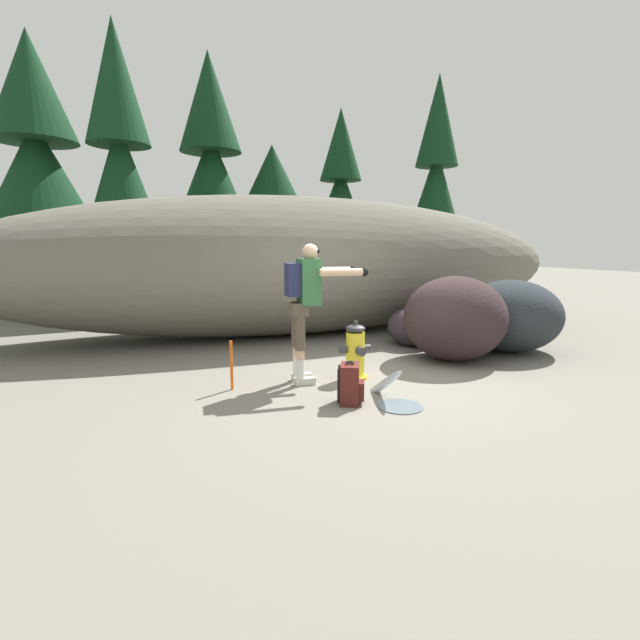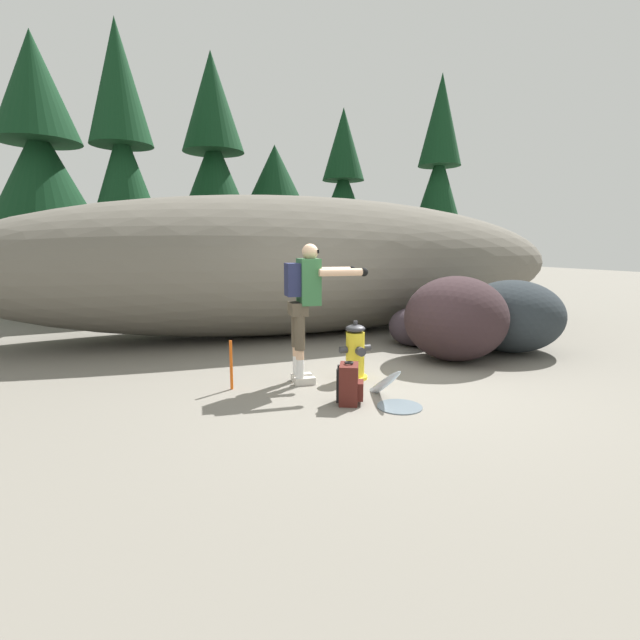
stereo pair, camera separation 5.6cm
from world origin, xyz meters
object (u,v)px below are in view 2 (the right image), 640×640
Objects in this scene: spare_backpack at (349,384)px; boulder_outlier at (412,327)px; fire_hydrant at (355,352)px; boulder_mid at (456,319)px; survey_stake at (231,365)px; boulder_small at (457,321)px; utility_worker at (307,295)px; boulder_large at (512,316)px.

spare_backpack is 3.27m from boulder_outlier.
boulder_mid is at bearing 12.33° from fire_hydrant.
fire_hydrant reaches higher than survey_stake.
fire_hydrant is 1.89m from boulder_mid.
boulder_small is 1.73× the size of survey_stake.
utility_worker is 1.68× the size of boulder_small.
utility_worker is at bearing -1.72° from survey_stake.
utility_worker is at bearing -155.84° from boulder_small.
utility_worker is 2.53m from boulder_mid.
boulder_outlier is at bearing 36.68° from utility_worker.
boulder_small reaches higher than spare_backpack.
spare_backpack is 1.48m from survey_stake.
boulder_small is (0.91, 1.18, -0.27)m from boulder_mid.
utility_worker is at bearing -171.89° from boulder_large.
spare_backpack is 0.30× the size of boulder_mid.
boulder_small is (3.20, 2.44, 0.15)m from spare_backpack.
utility_worker is 2.05× the size of boulder_outlier.
fire_hydrant is at bearing -3.28° from survey_stake.
utility_worker is at bearing -172.22° from boulder_mid.
survey_stake is (-1.59, 0.09, -0.05)m from fire_hydrant.
boulder_large is 1.06m from boulder_small.
spare_backpack is 0.78× the size of survey_stake.
spare_backpack is at bearing -73.64° from utility_worker.
boulder_large is (3.51, 1.45, 0.37)m from spare_backpack.
utility_worker reaches higher than fire_hydrant.
boulder_large is 1.08× the size of boulder_mid.
utility_worker is at bearing -148.54° from boulder_outlier.
utility_worker is 3.70× the size of spare_backpack.
fire_hydrant is 0.74× the size of boulder_small.
boulder_small is (2.74, 1.58, 0.02)m from fire_hydrant.
boulder_small is at bearing 29.38° from utility_worker.
utility_worker reaches higher than boulder_large.
boulder_large is at bearing 13.33° from utility_worker.
boulder_outlier is 3.66m from survey_stake.
boulder_small is at bearing 2.50° from boulder_outlier.
fire_hydrant is 1.59m from survey_stake.
boulder_mid is at bearing -127.79° from boulder_small.
boulder_outlier is (2.23, 2.40, 0.11)m from spare_backpack.
boulder_outlier is at bearing 40.97° from fire_hydrant.
boulder_small is at bearing 107.62° from boulder_large.
boulder_mid is (2.28, 1.26, 0.42)m from spare_backpack.
boulder_small is 0.97m from boulder_outlier.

